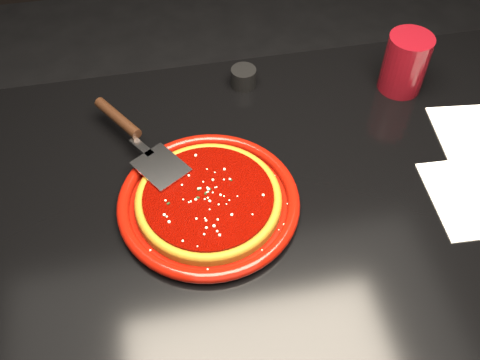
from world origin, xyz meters
name	(u,v)px	position (x,y,z in m)	size (l,w,h in m)	color
table	(282,301)	(0.00, 0.00, 0.38)	(1.20, 0.80, 0.75)	black
plate	(209,202)	(-0.15, 0.02, 0.76)	(0.31, 0.31, 0.02)	#6D0A04
pizza_crust	(209,201)	(-0.15, 0.02, 0.77)	(0.25, 0.25, 0.01)	brown
pizza_crust_rim	(208,198)	(-0.15, 0.02, 0.77)	(0.25, 0.25, 0.02)	brown
pizza_sauce	(208,197)	(-0.15, 0.02, 0.78)	(0.22, 0.22, 0.01)	#670400
parmesan_dusting	(208,194)	(-0.15, 0.02, 0.78)	(0.21, 0.21, 0.01)	beige
basil_flecks	(208,195)	(-0.15, 0.02, 0.78)	(0.19, 0.19, 0.00)	black
pizza_server	(139,139)	(-0.25, 0.16, 0.79)	(0.08, 0.30, 0.02)	silver
cup	(405,63)	(0.29, 0.25, 0.81)	(0.09, 0.09, 0.12)	maroon
napkin_a	(480,196)	(0.32, -0.05, 0.75)	(0.17, 0.17, 0.00)	white
napkin_b	(479,137)	(0.38, 0.08, 0.75)	(0.16, 0.17, 0.00)	white
ramekin	(244,77)	(-0.03, 0.32, 0.77)	(0.05, 0.05, 0.04)	black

